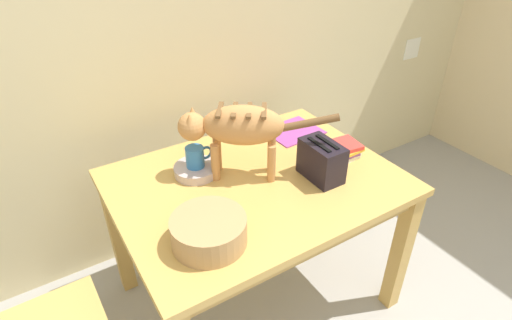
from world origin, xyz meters
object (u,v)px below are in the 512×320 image
(coffee_mug, at_px, (196,157))
(book_stack, at_px, (338,151))
(cat, at_px, (236,128))
(wicker_basket, at_px, (209,230))
(dining_table, at_px, (256,195))
(magazine, at_px, (293,131))
(toaster, at_px, (322,161))
(saucer_bowl, at_px, (196,170))

(coffee_mug, xyz_separation_m, book_stack, (0.62, -0.24, -0.05))
(cat, xyz_separation_m, coffee_mug, (-0.15, 0.10, -0.15))
(coffee_mug, relative_size, wicker_basket, 0.46)
(dining_table, bearing_deg, wicker_basket, -145.05)
(dining_table, bearing_deg, cat, 123.44)
(book_stack, bearing_deg, dining_table, 172.27)
(magazine, distance_m, toaster, 0.43)
(coffee_mug, height_order, toaster, toaster)
(dining_table, height_order, magazine, magazine)
(saucer_bowl, distance_m, book_stack, 0.67)
(book_stack, distance_m, wicker_basket, 0.79)
(dining_table, height_order, toaster, toaster)
(coffee_mug, relative_size, toaster, 0.63)
(book_stack, height_order, wicker_basket, wicker_basket)
(cat, distance_m, saucer_bowl, 0.29)
(cat, height_order, saucer_bowl, cat)
(cat, height_order, book_stack, cat)
(book_stack, bearing_deg, toaster, -155.75)
(wicker_basket, bearing_deg, dining_table, 34.95)
(dining_table, relative_size, coffee_mug, 9.68)
(magazine, height_order, toaster, toaster)
(dining_table, distance_m, wicker_basket, 0.45)
(dining_table, bearing_deg, coffee_mug, 138.04)
(magazine, relative_size, wicker_basket, 1.00)
(saucer_bowl, xyz_separation_m, wicker_basket, (-0.14, -0.42, 0.03))
(dining_table, distance_m, coffee_mug, 0.32)
(book_stack, height_order, toaster, toaster)
(cat, height_order, coffee_mug, cat)
(wicker_basket, bearing_deg, magazine, 34.28)
(dining_table, relative_size, saucer_bowl, 6.19)
(dining_table, bearing_deg, saucer_bowl, 138.60)
(cat, bearing_deg, wicker_basket, 170.97)
(dining_table, distance_m, cat, 0.34)
(cat, xyz_separation_m, wicker_basket, (-0.30, -0.32, -0.18))
(wicker_basket, xyz_separation_m, toaster, (0.60, 0.11, 0.03))
(dining_table, relative_size, magazine, 4.48)
(cat, distance_m, toaster, 0.40)
(saucer_bowl, distance_m, magazine, 0.61)
(book_stack, distance_m, toaster, 0.20)
(coffee_mug, bearing_deg, book_stack, -20.83)
(cat, relative_size, toaster, 2.88)
(saucer_bowl, height_order, wicker_basket, wicker_basket)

